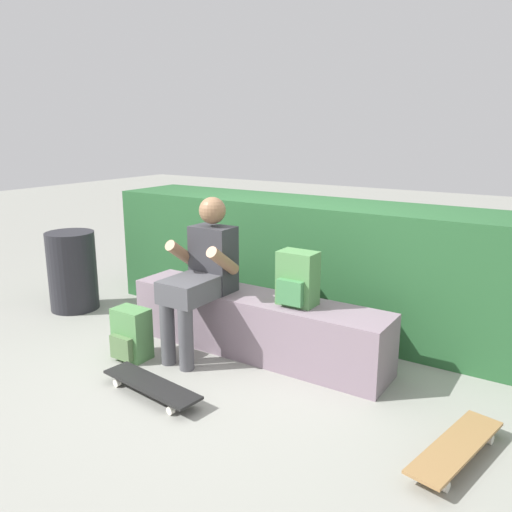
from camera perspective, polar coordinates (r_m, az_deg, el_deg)
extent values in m
plane|color=gray|center=(3.97, -2.64, -12.15)|extent=(24.00, 24.00, 0.00)
cube|color=gray|center=(4.11, -0.06, -7.53)|extent=(2.16, 0.43, 0.48)
cube|color=#333338|center=(4.11, -4.72, -0.29)|extent=(0.34, 0.22, 0.52)
sphere|color=#8C6647|center=(4.03, -4.82, 5.02)|extent=(0.21, 0.21, 0.21)
cube|color=#4C4C51|center=(3.93, -7.44, -3.70)|extent=(0.32, 0.40, 0.17)
cylinder|color=#4C4C51|center=(3.99, -9.70, -8.45)|extent=(0.11, 0.11, 0.48)
cylinder|color=#4C4C51|center=(3.88, -7.71, -9.05)|extent=(0.11, 0.11, 0.48)
cylinder|color=#8C6647|center=(4.12, -8.12, 0.22)|extent=(0.09, 0.33, 0.27)
cylinder|color=#8C6647|center=(3.87, -3.65, -0.54)|extent=(0.09, 0.33, 0.27)
cube|color=black|center=(3.63, -11.47, -13.67)|extent=(0.82, 0.29, 0.02)
cylinder|color=silver|center=(3.50, -7.45, -15.54)|extent=(0.06, 0.04, 0.05)
cylinder|color=silver|center=(3.42, -9.37, -16.42)|extent=(0.06, 0.04, 0.05)
cylinder|color=silver|center=(3.89, -13.21, -12.65)|extent=(0.06, 0.04, 0.05)
cylinder|color=silver|center=(3.81, -15.05, -13.34)|extent=(0.06, 0.04, 0.05)
cube|color=olive|center=(3.15, 21.18, -18.95)|extent=(0.36, 0.82, 0.02)
cylinder|color=silver|center=(3.43, 21.91, -17.23)|extent=(0.04, 0.06, 0.05)
cylinder|color=silver|center=(3.39, 24.35, -17.91)|extent=(0.04, 0.06, 0.05)
cylinder|color=silver|center=(2.99, 17.32, -21.80)|extent=(0.04, 0.06, 0.05)
cylinder|color=silver|center=(2.94, 20.11, -22.72)|extent=(0.04, 0.06, 0.05)
cube|color=#51894C|center=(3.79, 4.62, -2.44)|extent=(0.28, 0.18, 0.40)
cube|color=#42834C|center=(3.72, 3.75, -4.05)|extent=(0.20, 0.05, 0.18)
cube|color=#51894C|center=(4.16, -13.50, -8.27)|extent=(0.28, 0.18, 0.40)
cube|color=#557647|center=(4.12, -14.61, -9.78)|extent=(0.20, 0.05, 0.18)
cube|color=#27592E|center=(4.58, 10.61, -1.34)|extent=(4.81, 0.78, 1.11)
cylinder|color=#232328|center=(5.37, -19.55, -1.55)|extent=(0.46, 0.46, 0.77)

